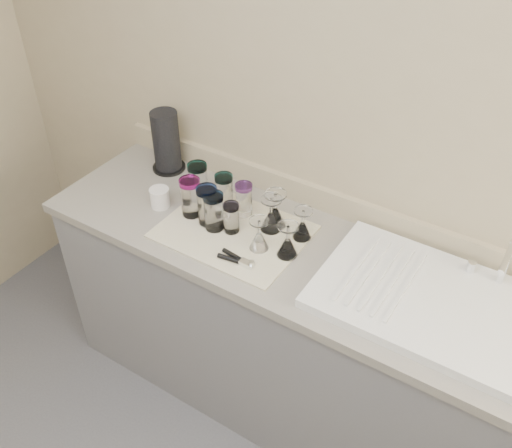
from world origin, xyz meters
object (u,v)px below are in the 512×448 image
Objects in this scene: tumbler_teal at (198,181)px; can_opener at (237,259)px; tumbler_extra at (214,211)px; goblet_back_left at (275,215)px; tumbler_purple at (244,199)px; goblet_extra at (271,219)px; goblet_back_right at (302,228)px; tumbler_blue at (207,205)px; paper_towel_roll at (166,142)px; sink_unit at (440,304)px; white_mug at (159,197)px; tumbler_magenta at (191,197)px; tumbler_lavender at (231,218)px; goblet_front_left at (259,239)px; goblet_front_right at (287,245)px; tumbler_cyan at (224,191)px.

tumbler_teal is 0.44m from can_opener.
goblet_back_left is at bearing 35.26° from tumbler_extra.
tumbler_purple is 0.96× the size of goblet_extra.
goblet_back_right is 0.28m from can_opener.
tumbler_blue reaches higher than tumbler_purple.
can_opener is (0.14, -0.25, -0.06)m from tumbler_purple.
sink_unit is at bearing -7.97° from paper_towel_roll.
tumbler_teal is 1.25× the size of goblet_back_right.
paper_towel_roll is (-0.61, 0.36, 0.12)m from can_opener.
tumbler_purple is at bearing 22.03° from white_mug.
goblet_extra is (-0.13, -0.02, 0.01)m from goblet_back_right.
sink_unit is 5.19× the size of tumbler_extra.
goblet_extra reaches higher than can_opener.
white_mug is at bearing 165.27° from can_opener.
tumbler_magenta is 0.16m from white_mug.
sink_unit is 5.27× the size of goblet_back_left.
tumbler_extra is 1.30× the size of white_mug.
paper_towel_roll is at bearing 150.36° from tumbler_extra.
sink_unit reaches higher than tumbler_extra.
tumbler_extra is at bearing -108.63° from tumbler_purple.
tumbler_extra is at bearing -36.86° from tumbler_teal.
goblet_extra is (0.12, 0.09, -0.01)m from tumbler_lavender.
tumbler_blue is 0.05m from tumbler_extra.
goblet_front_left is 0.91× the size of can_opener.
goblet_back_left is 0.49m from white_mug.
tumbler_purple is (-0.83, 0.08, 0.06)m from sink_unit.
tumbler_extra is 1.15× the size of goblet_front_right.
tumbler_purple is 0.29m from can_opener.
can_opener is (0.23, -0.25, -0.07)m from tumbler_cyan.
tumbler_cyan reaches higher than goblet_front_left.
tumbler_cyan reaches higher than goblet_extra.
tumbler_extra is at bearing -20.26° from tumbler_blue.
goblet_front_left is 0.12m from goblet_extra.
tumbler_cyan is at bearing -179.60° from tumbler_purple.
paper_towel_roll is at bearing 167.86° from goblet_extra.
goblet_back_left is at bearing 178.41° from goblet_back_right.
goblet_back_left is (-0.69, 0.07, 0.04)m from sink_unit.
tumbler_teal is 0.22m from tumbler_purple.
sink_unit reaches higher than goblet_extra.
tumbler_cyan reaches higher than goblet_front_right.
sink_unit is 0.69m from goblet_extra.
paper_towel_roll is (-0.75, 0.23, 0.08)m from goblet_front_right.
can_opener is (-0.13, -0.25, -0.03)m from goblet_back_right.
tumbler_lavender is at bearing -0.76° from tumbler_magenta.
white_mug is (-0.47, -0.11, -0.02)m from goblet_extra.
goblet_front_left is (0.02, -0.14, -0.01)m from goblet_back_left.
sink_unit is at bearing -3.74° from tumbler_teal.
sink_unit is 1.01m from tumbler_magenta.
tumbler_lavender is 0.79× the size of tumbler_extra.
goblet_front_left reaches higher than can_opener.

